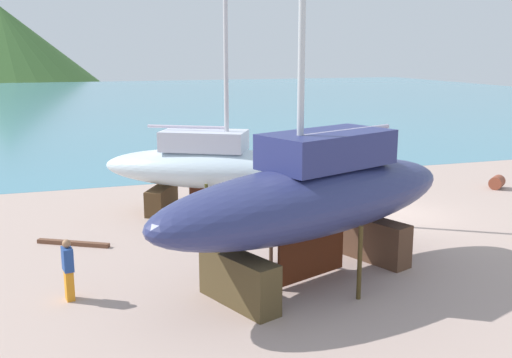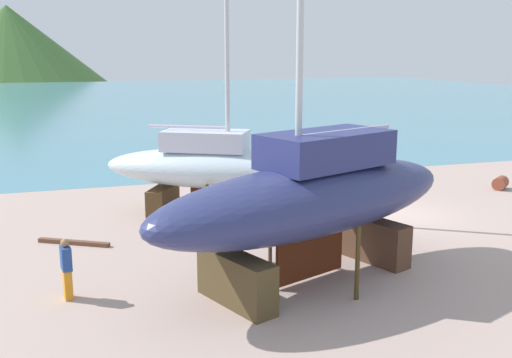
% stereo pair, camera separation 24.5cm
% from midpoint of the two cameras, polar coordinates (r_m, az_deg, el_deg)
% --- Properties ---
extents(ground_plane, '(51.99, 51.99, 0.00)m').
position_cam_midpoint_polar(ground_plane, '(20.49, 19.84, -6.51)').
color(ground_plane, tan).
extents(sea_water, '(128.59, 99.59, 0.01)m').
position_cam_midpoint_polar(sea_water, '(79.19, -9.11, 7.54)').
color(sea_water, teal).
rests_on(sea_water, ground).
extents(headland_hill, '(81.24, 81.24, 32.97)m').
position_cam_midpoint_polar(headland_hill, '(151.36, -23.12, 8.92)').
color(headland_hill, '#406830').
rests_on(headland_hill, ground).
extents(sailboat_far_slipway, '(10.83, 6.77, 16.85)m').
position_cam_midpoint_polar(sailboat_far_slipway, '(16.35, 5.18, -1.69)').
color(sailboat_far_slipway, '#4C3D23').
rests_on(sailboat_far_slipway, ground).
extents(sailboat_large_starboard, '(9.17, 6.59, 12.57)m').
position_cam_midpoint_polar(sailboat_large_starboard, '(23.05, -4.29, 1.12)').
color(sailboat_large_starboard, '#4B3E25').
rests_on(sailboat_large_starboard, ground).
extents(worker, '(0.31, 0.47, 1.64)m').
position_cam_midpoint_polar(worker, '(16.17, -18.05, -8.23)').
color(worker, orange).
rests_on(worker, ground).
extents(barrel_blue_faded, '(1.00, 0.96, 0.60)m').
position_cam_midpoint_polar(barrel_blue_faded, '(29.87, 21.96, -0.30)').
color(barrel_blue_faded, brown).
rests_on(barrel_blue_faded, ground).
extents(barrel_rust_mid, '(0.94, 0.88, 0.63)m').
position_cam_midpoint_polar(barrel_rust_mid, '(23.76, 9.38, -2.58)').
color(barrel_rust_mid, '#324B73').
rests_on(barrel_rust_mid, ground).
extents(timber_short_skew, '(2.31, 1.44, 0.14)m').
position_cam_midpoint_polar(timber_short_skew, '(20.75, -17.51, -5.92)').
color(timber_short_skew, brown).
rests_on(timber_short_skew, ground).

